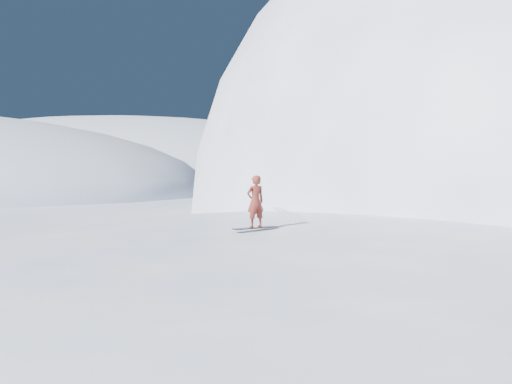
% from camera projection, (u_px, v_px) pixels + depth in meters
% --- Properties ---
extents(ground, '(400.00, 400.00, 0.00)m').
position_uv_depth(ground, '(315.00, 307.00, 14.18)').
color(ground, white).
rests_on(ground, ground).
extents(near_ridge, '(36.00, 28.00, 4.80)m').
position_uv_depth(near_ridge, '(333.00, 283.00, 17.15)').
color(near_ridge, white).
rests_on(near_ridge, ground).
extents(peak_shoulder, '(28.00, 24.00, 18.00)m').
position_uv_depth(peak_shoulder, '(419.00, 226.00, 33.97)').
color(peak_shoulder, white).
rests_on(peak_shoulder, ground).
extents(far_ridge_c, '(140.00, 90.00, 36.00)m').
position_uv_depth(far_ridge_c, '(124.00, 184.00, 124.73)').
color(far_ridge_c, white).
rests_on(far_ridge_c, ground).
extents(wind_bumps, '(16.00, 14.40, 1.00)m').
position_uv_depth(wind_bumps, '(293.00, 289.00, 16.30)').
color(wind_bumps, white).
rests_on(wind_bumps, ground).
extents(snowboard, '(1.46, 1.02, 0.03)m').
position_uv_depth(snowboard, '(255.00, 228.00, 14.46)').
color(snowboard, black).
rests_on(snowboard, near_ridge).
extents(snowboarder, '(0.72, 0.65, 1.66)m').
position_uv_depth(snowboarder, '(255.00, 201.00, 14.42)').
color(snowboarder, maroon).
rests_on(snowboarder, snowboard).
extents(board_tracks, '(1.45, 5.97, 0.04)m').
position_uv_depth(board_tracks, '(287.00, 213.00, 19.27)').
color(board_tracks, silver).
rests_on(board_tracks, ground).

